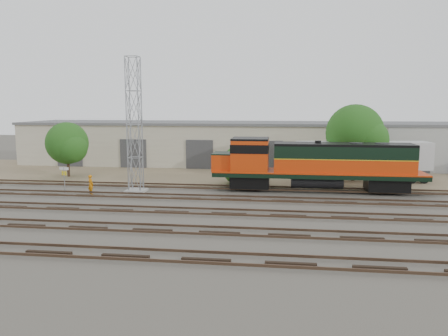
# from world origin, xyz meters

# --- Properties ---
(ground) EXTENTS (140.00, 140.00, 0.00)m
(ground) POSITION_xyz_m (0.00, 0.00, 0.00)
(ground) COLOR #47423A
(ground) RESTS_ON ground
(dirt_strip) EXTENTS (80.00, 16.00, 0.02)m
(dirt_strip) POSITION_xyz_m (0.00, 15.00, 0.01)
(dirt_strip) COLOR #726047
(dirt_strip) RESTS_ON ground
(tracks) EXTENTS (80.00, 20.40, 0.28)m
(tracks) POSITION_xyz_m (0.00, -3.00, 0.08)
(tracks) COLOR black
(tracks) RESTS_ON ground
(warehouse) EXTENTS (58.40, 10.40, 5.30)m
(warehouse) POSITION_xyz_m (0.04, 22.98, 2.65)
(warehouse) COLOR beige
(warehouse) RESTS_ON ground
(locomotive) EXTENTS (17.92, 3.14, 4.31)m
(locomotive) POSITION_xyz_m (6.23, 6.00, 2.46)
(locomotive) COLOR black
(locomotive) RESTS_ON tracks
(signal_tower) EXTENTS (1.68, 1.68, 11.37)m
(signal_tower) POSITION_xyz_m (-8.87, 3.87, 5.53)
(signal_tower) COLOR gray
(signal_tower) RESTS_ON ground
(sign_post) EXTENTS (0.90, 0.21, 2.23)m
(sign_post) POSITION_xyz_m (-14.79, 2.75, 1.56)
(sign_post) COLOR gray
(sign_post) RESTS_ON ground
(worker) EXTENTS (0.71, 0.67, 1.63)m
(worker) POSITION_xyz_m (-12.32, 2.45, 0.82)
(worker) COLOR #CE710B
(worker) RESTS_ON ground
(semi_trailer) EXTENTS (12.91, 4.29, 3.90)m
(semi_trailer) POSITION_xyz_m (11.57, 11.60, 2.45)
(semi_trailer) COLOR beige
(semi_trailer) RESTS_ON ground
(tree_west) EXTENTS (4.55, 4.34, 5.67)m
(tree_west) POSITION_xyz_m (-18.34, 10.63, 3.39)
(tree_west) COLOR #382619
(tree_west) RESTS_ON ground
(tree_mid) EXTENTS (4.17, 3.97, 3.97)m
(tree_mid) POSITION_xyz_m (-0.01, 8.93, 1.65)
(tree_mid) COLOR #382619
(tree_mid) RESTS_ON ground
(tree_east) EXTENTS (5.84, 5.56, 7.50)m
(tree_east) POSITION_xyz_m (10.78, 11.82, 4.58)
(tree_east) COLOR #382619
(tree_east) RESTS_ON ground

